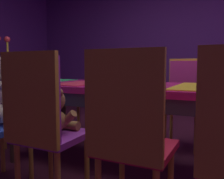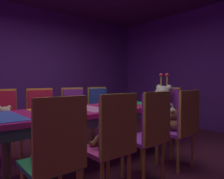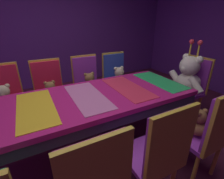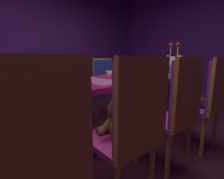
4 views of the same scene
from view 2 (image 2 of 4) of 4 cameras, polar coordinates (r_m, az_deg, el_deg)
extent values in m
plane|color=#591E33|center=(2.94, -6.43, -19.60)|extent=(7.90, 7.90, 0.00)
cube|color=#59267F|center=(5.23, 24.46, 5.37)|extent=(5.20, 0.12, 2.80)
cube|color=#59267F|center=(5.12, -22.71, 5.47)|extent=(0.12, 6.40, 2.80)
cube|color=#C61E72|center=(2.76, -6.49, -5.66)|extent=(0.90, 2.38, 0.05)
cube|color=#33333F|center=(2.77, -6.49, -7.20)|extent=(0.88, 2.33, 0.10)
cylinder|color=#4C3826|center=(3.28, 13.62, -11.03)|extent=(0.07, 0.07, 0.69)
cylinder|color=#4C3826|center=(2.09, -26.79, -18.95)|extent=(0.07, 0.07, 0.69)
cylinder|color=#4C3826|center=(3.77, 4.16, -9.22)|extent=(0.07, 0.07, 0.69)
cube|color=blue|center=(2.36, -27.62, -6.52)|extent=(0.77, 0.32, 0.01)
cube|color=yellow|center=(2.52, -16.23, -5.84)|extent=(0.77, 0.32, 0.01)
cube|color=pink|center=(2.75, -6.50, -5.08)|extent=(0.77, 0.32, 0.01)
cube|color=#E52D4C|center=(3.06, 1.48, -4.35)|extent=(0.77, 0.32, 0.01)
cube|color=green|center=(3.41, 7.91, -3.69)|extent=(0.77, 0.32, 0.01)
cube|color=red|center=(3.17, -27.11, -9.88)|extent=(0.40, 0.40, 0.04)
cube|color=red|center=(3.31, -27.87, -4.68)|extent=(0.05, 0.38, 0.50)
cube|color=gold|center=(3.33, -27.95, -4.64)|extent=(0.03, 0.41, 0.55)
cylinder|color=gold|center=(3.12, -23.41, -14.40)|extent=(0.04, 0.04, 0.42)
cylinder|color=gold|center=(3.42, -24.95, -12.97)|extent=(0.04, 0.04, 0.42)
ellipsoid|color=beige|center=(3.16, -27.15, -8.02)|extent=(0.19, 0.19, 0.15)
sphere|color=beige|center=(3.12, -27.12, -5.55)|extent=(0.15, 0.15, 0.15)
sphere|color=#FDDCAD|center=(3.07, -26.90, -5.88)|extent=(0.06, 0.06, 0.06)
sphere|color=beige|center=(3.14, -26.17, -4.41)|extent=(0.06, 0.06, 0.06)
sphere|color=beige|center=(3.12, -28.25, -4.49)|extent=(0.06, 0.06, 0.06)
cylinder|color=beige|center=(3.14, -25.26, -7.76)|extent=(0.05, 0.14, 0.13)
cylinder|color=beige|center=(3.06, -25.66, -9.31)|extent=(0.07, 0.14, 0.07)
cylinder|color=beige|center=(3.03, -27.56, -9.43)|extent=(0.07, 0.14, 0.07)
cube|color=red|center=(3.31, -17.70, -9.25)|extent=(0.40, 0.40, 0.04)
cube|color=red|center=(3.44, -18.87, -4.29)|extent=(0.05, 0.38, 0.50)
cube|color=gold|center=(3.46, -19.00, -4.26)|extent=(0.03, 0.41, 0.55)
cylinder|color=gold|center=(3.29, -13.92, -13.42)|extent=(0.04, 0.04, 0.42)
cylinder|color=gold|center=(3.17, -19.30, -14.08)|extent=(0.04, 0.04, 0.42)
cylinder|color=gold|center=(3.57, -16.20, -12.19)|extent=(0.04, 0.04, 0.42)
cylinder|color=gold|center=(3.46, -21.19, -12.72)|extent=(0.04, 0.04, 0.42)
ellipsoid|color=olive|center=(3.30, -17.72, -7.65)|extent=(0.17, 0.17, 0.13)
sphere|color=olive|center=(3.27, -17.64, -5.61)|extent=(0.13, 0.13, 0.13)
sphere|color=#AE7747|center=(3.22, -17.34, -5.88)|extent=(0.05, 0.05, 0.05)
sphere|color=olive|center=(3.29, -16.94, -4.66)|extent=(0.05, 0.05, 0.05)
sphere|color=olive|center=(3.25, -18.57, -4.75)|extent=(0.05, 0.05, 0.05)
cylinder|color=olive|center=(3.30, -16.14, -7.40)|extent=(0.05, 0.12, 0.11)
cylinder|color=olive|center=(3.23, -18.87, -7.62)|extent=(0.05, 0.12, 0.11)
cylinder|color=olive|center=(3.22, -16.24, -8.67)|extent=(0.06, 0.12, 0.06)
cylinder|color=olive|center=(3.19, -17.71, -8.80)|extent=(0.06, 0.12, 0.06)
cube|color=purple|center=(3.58, -9.08, -8.31)|extent=(0.40, 0.40, 0.04)
cube|color=purple|center=(3.70, -10.52, -3.77)|extent=(0.05, 0.38, 0.50)
cube|color=gold|center=(3.72, -10.69, -3.74)|extent=(0.03, 0.41, 0.55)
cylinder|color=gold|center=(3.58, -5.47, -12.06)|extent=(0.04, 0.04, 0.42)
cylinder|color=gold|center=(3.42, -10.03, -12.78)|extent=(0.04, 0.04, 0.42)
cylinder|color=gold|center=(3.84, -8.20, -11.09)|extent=(0.04, 0.04, 0.42)
cylinder|color=gold|center=(3.69, -12.53, -11.67)|extent=(0.04, 0.04, 0.42)
ellipsoid|color=olive|center=(3.56, -9.09, -6.70)|extent=(0.19, 0.19, 0.15)
sphere|color=olive|center=(3.53, -8.97, -4.58)|extent=(0.15, 0.15, 0.15)
sphere|color=#AE7747|center=(3.49, -8.54, -4.85)|extent=(0.06, 0.06, 0.06)
sphere|color=olive|center=(3.57, -8.33, -3.61)|extent=(0.06, 0.06, 0.06)
sphere|color=olive|center=(3.51, -9.90, -3.71)|extent=(0.06, 0.06, 0.06)
cylinder|color=olive|center=(3.58, -7.49, -6.42)|extent=(0.05, 0.13, 0.12)
cylinder|color=olive|center=(3.48, -10.10, -6.67)|extent=(0.05, 0.13, 0.12)
cylinder|color=olive|center=(3.50, -7.36, -7.70)|extent=(0.06, 0.14, 0.06)
cylinder|color=olive|center=(3.44, -8.76, -7.86)|extent=(0.06, 0.14, 0.06)
cube|color=#2D47B2|center=(3.87, -2.29, -7.51)|extent=(0.40, 0.40, 0.04)
cube|color=#2D47B2|center=(3.97, -3.88, -3.32)|extent=(0.05, 0.38, 0.50)
cube|color=gold|center=(3.99, -4.06, -3.30)|extent=(0.03, 0.41, 0.55)
cylinder|color=gold|center=(3.89, 1.08, -10.91)|extent=(0.04, 0.04, 0.42)
cylinder|color=gold|center=(3.69, -2.77, -11.62)|extent=(0.04, 0.04, 0.42)
cylinder|color=gold|center=(4.13, -1.86, -10.13)|extent=(0.04, 0.04, 0.42)
cylinder|color=gold|center=(3.95, -5.60, -10.72)|extent=(0.04, 0.04, 0.42)
ellipsoid|color=beige|center=(3.85, -2.30, -5.91)|extent=(0.20, 0.20, 0.16)
sphere|color=beige|center=(3.82, -2.14, -3.78)|extent=(0.16, 0.16, 0.16)
sphere|color=#FDDCAD|center=(3.78, -1.63, -4.03)|extent=(0.06, 0.06, 0.06)
sphere|color=beige|center=(3.86, -1.58, -2.81)|extent=(0.06, 0.06, 0.06)
sphere|color=beige|center=(3.79, -3.03, -2.91)|extent=(0.06, 0.06, 0.06)
cylinder|color=beige|center=(3.88, -0.73, -5.61)|extent=(0.06, 0.14, 0.13)
cylinder|color=beige|center=(3.75, -3.14, -5.87)|extent=(0.06, 0.14, 0.13)
cylinder|color=beige|center=(3.79, -0.43, -6.88)|extent=(0.07, 0.15, 0.07)
cylinder|color=beige|center=(3.72, -1.72, -7.04)|extent=(0.07, 0.15, 0.07)
cube|color=#268C4C|center=(1.81, -16.47, -18.95)|extent=(0.40, 0.40, 0.04)
cube|color=#268C4C|center=(1.57, -13.94, -11.87)|extent=(0.05, 0.38, 0.50)
cube|color=gold|center=(1.55, -13.59, -12.04)|extent=(0.03, 0.41, 0.55)
ellipsoid|color=#9E7247|center=(1.78, -16.50, -16.19)|extent=(0.16, 0.16, 0.13)
sphere|color=#9E7247|center=(1.76, -16.73, -12.41)|extent=(0.13, 0.13, 0.13)
sphere|color=tan|center=(1.80, -17.29, -12.39)|extent=(0.05, 0.05, 0.05)
sphere|color=#9E7247|center=(1.72, -18.10, -11.10)|extent=(0.05, 0.05, 0.05)
sphere|color=#9E7247|center=(1.75, -15.06, -10.79)|extent=(0.05, 0.05, 0.05)
cylinder|color=#9E7247|center=(1.78, -19.47, -15.81)|extent=(0.05, 0.12, 0.11)
cylinder|color=#9E7247|center=(1.84, -14.51, -15.15)|extent=(0.05, 0.12, 0.11)
cylinder|color=#9E7247|center=(1.87, -19.09, -16.70)|extent=(0.06, 0.12, 0.06)
cylinder|color=#9E7247|center=(1.90, -16.55, -16.36)|extent=(0.06, 0.12, 0.06)
cube|color=#CC338C|center=(2.08, -1.84, -16.08)|extent=(0.40, 0.40, 0.04)
cube|color=#CC338C|center=(1.87, 1.58, -9.55)|extent=(0.05, 0.38, 0.50)
cube|color=gold|center=(1.86, 2.02, -9.65)|extent=(0.03, 0.41, 0.55)
cylinder|color=gold|center=(2.14, 4.65, -22.06)|extent=(0.04, 0.04, 0.42)
cylinder|color=gold|center=(2.37, -1.10, -19.66)|extent=(0.04, 0.04, 0.42)
cylinder|color=gold|center=(2.20, -8.13, -21.47)|extent=(0.04, 0.04, 0.42)
ellipsoid|color=brown|center=(2.05, -1.84, -13.68)|extent=(0.16, 0.16, 0.13)
sphere|color=brown|center=(2.03, -2.09, -10.46)|extent=(0.13, 0.13, 0.13)
sphere|color=#99663C|center=(2.07, -2.84, -10.51)|extent=(0.05, 0.05, 0.05)
sphere|color=brown|center=(1.98, -2.96, -9.37)|extent=(0.05, 0.05, 0.05)
sphere|color=brown|center=(2.04, -0.77, -9.03)|extent=(0.05, 0.05, 0.05)
cylinder|color=brown|center=(2.03, -4.26, -13.50)|extent=(0.04, 0.11, 0.11)
cylinder|color=brown|center=(2.12, -0.65, -12.79)|extent=(0.04, 0.11, 0.11)
cylinder|color=brown|center=(2.12, -4.55, -14.37)|extent=(0.05, 0.12, 0.05)
cylinder|color=brown|center=(2.17, -2.67, -13.99)|extent=(0.05, 0.12, 0.05)
cube|color=purple|center=(2.43, 8.35, -13.34)|extent=(0.40, 0.40, 0.04)
cube|color=purple|center=(2.26, 11.80, -7.55)|extent=(0.05, 0.38, 0.50)
cube|color=gold|center=(2.25, 12.24, -7.61)|extent=(0.03, 0.41, 0.55)
cylinder|color=gold|center=(2.53, 13.72, -18.28)|extent=(0.04, 0.04, 0.42)
cylinder|color=gold|center=(2.30, 8.62, -20.40)|extent=(0.04, 0.04, 0.42)
cylinder|color=gold|center=(2.72, 8.06, -16.74)|extent=(0.04, 0.04, 0.42)
cylinder|color=gold|center=(2.50, 2.86, -18.41)|extent=(0.04, 0.04, 0.42)
cube|color=purple|center=(2.86, 16.67, -11.06)|extent=(0.40, 0.40, 0.04)
cube|color=purple|center=(2.72, 19.90, -6.00)|extent=(0.05, 0.38, 0.50)
cube|color=gold|center=(2.71, 20.30, -6.04)|extent=(0.03, 0.41, 0.55)
cylinder|color=gold|center=(2.97, 21.05, -15.20)|extent=(0.04, 0.04, 0.42)
cylinder|color=gold|center=(2.71, 17.59, -16.87)|extent=(0.04, 0.04, 0.42)
cylinder|color=gold|center=(3.13, 15.79, -14.22)|extent=(0.04, 0.04, 0.42)
cylinder|color=gold|center=(2.89, 12.04, -15.62)|extent=(0.04, 0.04, 0.42)
ellipsoid|color=brown|center=(2.84, 16.69, -9.19)|extent=(0.17, 0.17, 0.14)
sphere|color=brown|center=(2.83, 16.46, -6.72)|extent=(0.14, 0.14, 0.14)
sphere|color=#99663C|center=(2.85, 15.68, -6.83)|extent=(0.05, 0.05, 0.05)
sphere|color=brown|center=(2.77, 16.14, -5.83)|extent=(0.05, 0.05, 0.05)
sphere|color=brown|center=(2.85, 17.30, -5.61)|extent=(0.05, 0.05, 0.05)
cylinder|color=brown|center=(2.79, 15.11, -9.10)|extent=(0.05, 0.12, 0.11)
cylinder|color=brown|center=(2.93, 17.05, -8.59)|extent=(0.05, 0.12, 0.11)
cylinder|color=brown|center=(2.88, 14.31, -9.96)|extent=(0.06, 0.13, 0.06)
cylinder|color=brown|center=(2.95, 15.35, -9.67)|extent=(0.06, 0.13, 0.06)
cube|color=purple|center=(3.91, 13.88, -7.47)|extent=(0.40, 0.40, 0.04)
cube|color=purple|center=(4.02, 15.44, -3.34)|extent=(0.38, 0.05, 0.50)
cube|color=gold|center=(4.04, 15.62, -3.31)|extent=(0.41, 0.03, 0.55)
cylinder|color=gold|center=(3.99, 17.12, -10.66)|extent=(0.04, 0.04, 0.42)
cylinder|color=gold|center=(3.73, 14.37, -11.53)|extent=(0.04, 0.04, 0.42)
cylinder|color=gold|center=(4.17, 13.38, -10.07)|extent=(0.04, 0.04, 0.42)
cylinder|color=gold|center=(3.93, 10.52, -10.82)|extent=(0.04, 0.04, 0.42)
ellipsoid|color=silver|center=(3.88, 13.90, -4.89)|extent=(0.36, 0.36, 0.29)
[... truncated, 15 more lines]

